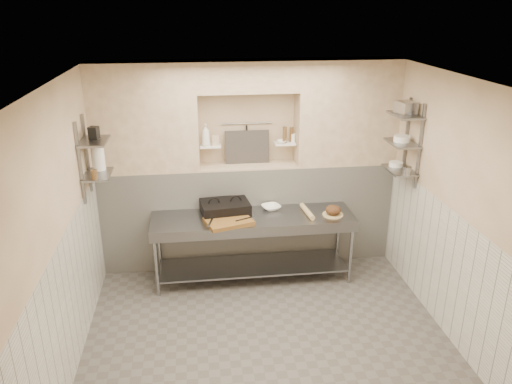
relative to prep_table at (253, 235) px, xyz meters
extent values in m
cube|color=#4B4743|center=(0.00, -1.18, -0.69)|extent=(4.00, 3.90, 0.10)
cube|color=silver|center=(0.00, -1.18, 2.21)|extent=(4.00, 3.90, 0.10)
cube|color=beige|center=(-2.05, -1.18, 0.76)|extent=(0.10, 3.90, 2.80)
cube|color=beige|center=(2.05, -1.18, 0.76)|extent=(0.10, 3.90, 2.80)
cube|color=beige|center=(0.00, 0.82, 0.76)|extent=(4.00, 0.10, 2.80)
cube|color=beige|center=(0.00, -3.18, 0.76)|extent=(4.00, 0.10, 2.80)
cube|color=silver|center=(0.00, 0.57, 0.06)|extent=(4.00, 0.40, 1.40)
cube|color=beige|center=(0.00, 0.57, 0.77)|extent=(1.30, 0.40, 0.02)
cube|color=beige|center=(-1.32, 0.57, 1.46)|extent=(1.35, 0.40, 1.40)
cube|color=beige|center=(1.33, 0.57, 1.46)|extent=(1.35, 0.40, 1.40)
cube|color=beige|center=(0.00, 0.57, 1.96)|extent=(1.30, 0.40, 0.40)
cube|color=silver|center=(-1.99, -1.18, 0.06)|extent=(0.02, 3.90, 1.40)
cube|color=silver|center=(1.99, -1.18, 0.06)|extent=(0.02, 3.90, 1.40)
cube|color=white|center=(-0.50, 0.57, 1.06)|extent=(0.28, 0.16, 0.02)
cube|color=white|center=(0.50, 0.57, 1.06)|extent=(0.28, 0.16, 0.02)
cylinder|color=gray|center=(0.00, 0.74, 1.31)|extent=(0.70, 0.02, 0.02)
cylinder|color=black|center=(0.00, 0.72, 1.14)|extent=(0.02, 0.02, 0.30)
cube|color=#383330|center=(0.00, 0.67, 1.00)|extent=(0.60, 0.08, 0.45)
cube|color=slate|center=(-1.97, 0.07, 1.16)|extent=(0.03, 0.03, 0.95)
cube|color=slate|center=(-1.97, -0.33, 1.16)|extent=(0.03, 0.03, 0.95)
cube|color=slate|center=(-1.84, -0.13, 0.96)|extent=(0.30, 0.50, 0.02)
cube|color=slate|center=(-1.84, -0.13, 1.36)|extent=(0.30, 0.50, 0.03)
cube|color=slate|center=(1.98, 0.07, 1.21)|extent=(0.03, 0.03, 1.05)
cube|color=slate|center=(1.98, -0.33, 1.21)|extent=(0.03, 0.03, 1.05)
cube|color=slate|center=(1.84, -0.13, 0.86)|extent=(0.30, 0.50, 0.02)
cube|color=slate|center=(1.84, -0.13, 1.21)|extent=(0.30, 0.50, 0.02)
cube|color=slate|center=(1.84, -0.13, 1.56)|extent=(0.30, 0.50, 0.03)
cube|color=gray|center=(0.00, 0.02, 0.24)|extent=(2.60, 0.70, 0.04)
cube|color=gray|center=(0.00, 0.02, -0.46)|extent=(2.45, 0.60, 0.03)
cube|color=gray|center=(0.00, -0.31, 0.18)|extent=(2.60, 0.02, 0.12)
cylinder|color=gray|center=(-1.24, -0.27, -0.21)|extent=(0.04, 0.04, 0.86)
cylinder|color=gray|center=(-1.24, 0.31, -0.21)|extent=(0.04, 0.04, 0.86)
cylinder|color=gray|center=(1.24, -0.27, -0.21)|extent=(0.04, 0.04, 0.86)
cylinder|color=gray|center=(1.24, 0.31, -0.21)|extent=(0.04, 0.04, 0.86)
cube|color=black|center=(-0.35, 0.14, 0.31)|extent=(0.66, 0.52, 0.11)
cube|color=black|center=(-0.35, 0.14, 0.40)|extent=(0.66, 0.52, 0.06)
cube|color=brown|center=(-0.33, -0.16, 0.28)|extent=(0.65, 0.54, 0.05)
cube|color=gray|center=(-0.12, -0.16, 0.31)|extent=(0.27, 0.14, 0.01)
cylinder|color=gray|center=(-0.55, -0.21, 0.32)|extent=(0.09, 0.28, 0.03)
imported|color=white|center=(0.27, 0.21, 0.29)|extent=(0.30, 0.30, 0.06)
cylinder|color=tan|center=(0.71, 0.01, 0.29)|extent=(0.11, 0.45, 0.07)
cylinder|color=tan|center=(1.03, -0.08, 0.27)|extent=(0.27, 0.27, 0.02)
ellipsoid|color=#4C2D19|center=(1.03, -0.08, 0.33)|extent=(0.20, 0.20, 0.12)
imported|color=white|center=(-0.55, 0.55, 1.21)|extent=(0.13, 0.13, 0.29)
cube|color=beige|center=(-0.43, 0.56, 1.14)|extent=(0.09, 0.09, 0.13)
imported|color=white|center=(0.45, 0.54, 1.09)|extent=(0.13, 0.13, 0.04)
cylinder|color=brown|center=(0.60, 0.60, 1.17)|extent=(0.05, 0.05, 0.20)
cylinder|color=brown|center=(0.50, 0.57, 1.18)|extent=(0.05, 0.05, 0.21)
cylinder|color=white|center=(0.62, 0.59, 1.13)|extent=(0.06, 0.06, 0.11)
cylinder|color=white|center=(-1.84, 0.01, 1.12)|extent=(0.15, 0.15, 0.30)
cylinder|color=brown|center=(-1.84, -0.33, 1.02)|extent=(0.07, 0.07, 0.11)
cube|color=black|center=(-1.84, -0.07, 1.44)|extent=(0.12, 0.12, 0.14)
cylinder|color=white|center=(1.84, -0.01, 0.90)|extent=(0.18, 0.18, 0.05)
cylinder|color=gray|center=(1.84, -0.35, 0.92)|extent=(0.10, 0.10, 0.10)
cylinder|color=white|center=(1.84, -0.10, 1.26)|extent=(0.20, 0.20, 0.07)
cube|color=gray|center=(1.84, -0.12, 1.64)|extent=(0.24, 0.27, 0.15)
camera|label=1|loc=(-0.71, -5.81, 2.85)|focal=35.00mm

